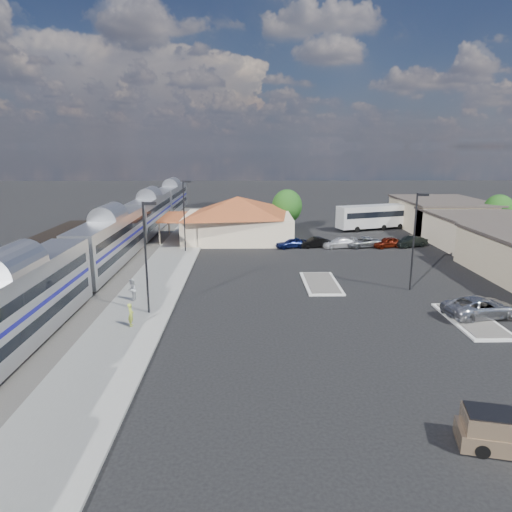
{
  "coord_description": "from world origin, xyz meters",
  "views": [
    {
      "loc": [
        -3.11,
        -40.35,
        13.03
      ],
      "look_at": [
        -2.32,
        2.14,
        2.8
      ],
      "focal_mm": 32.0,
      "sensor_mm": 36.0,
      "label": 1
    }
  ],
  "objects": [
    {
      "name": "ground",
      "position": [
        0.0,
        0.0,
        0.0
      ],
      "size": [
        280.0,
        280.0,
        0.0
      ],
      "primitive_type": "plane",
      "color": "black",
      "rests_on": "ground"
    },
    {
      "name": "railbed",
      "position": [
        -21.0,
        8.0,
        0.06
      ],
      "size": [
        16.0,
        100.0,
        0.12
      ],
      "primitive_type": "cube",
      "color": "#4C4944",
      "rests_on": "ground"
    },
    {
      "name": "platform",
      "position": [
        -12.0,
        6.0,
        0.09
      ],
      "size": [
        5.5,
        92.0,
        0.18
      ],
      "primitive_type": "cube",
      "color": "gray",
      "rests_on": "ground"
    },
    {
      "name": "passenger_train",
      "position": [
        -18.0,
        8.27,
        2.87
      ],
      "size": [
        3.0,
        104.0,
        5.55
      ],
      "color": "silver",
      "rests_on": "ground"
    },
    {
      "name": "freight_cars",
      "position": [
        -24.0,
        9.7,
        1.93
      ],
      "size": [
        2.8,
        46.0,
        4.0
      ],
      "color": "black",
      "rests_on": "ground"
    },
    {
      "name": "station_depot",
      "position": [
        -4.56,
        24.0,
        3.13
      ],
      "size": [
        18.35,
        12.24,
        6.2
      ],
      "color": "beige",
      "rests_on": "ground"
    },
    {
      "name": "buildings_east",
      "position": [
        28.0,
        14.28,
        2.27
      ],
      "size": [
        14.4,
        51.4,
        4.8
      ],
      "color": "#C6B28C",
      "rests_on": "ground"
    },
    {
      "name": "traffic_island_south",
      "position": [
        4.0,
        2.0,
        0.1
      ],
      "size": [
        3.3,
        7.5,
        0.21
      ],
      "color": "silver",
      "rests_on": "ground"
    },
    {
      "name": "traffic_island_north",
      "position": [
        14.0,
        -8.0,
        0.1
      ],
      "size": [
        3.3,
        7.5,
        0.21
      ],
      "color": "silver",
      "rests_on": "ground"
    },
    {
      "name": "lamp_plat_s",
      "position": [
        -10.9,
        -6.0,
        5.34
      ],
      "size": [
        1.08,
        0.25,
        9.0
      ],
      "color": "black",
      "rests_on": "ground"
    },
    {
      "name": "lamp_plat_n",
      "position": [
        -10.9,
        16.0,
        5.34
      ],
      "size": [
        1.08,
        0.25,
        9.0
      ],
      "color": "black",
      "rests_on": "ground"
    },
    {
      "name": "lamp_lot",
      "position": [
        12.1,
        0.0,
        5.34
      ],
      "size": [
        1.08,
        0.25,
        9.0
      ],
      "color": "black",
      "rests_on": "ground"
    },
    {
      "name": "tree_east_c",
      "position": [
        34.0,
        26.0,
        3.76
      ],
      "size": [
        4.41,
        4.41,
        6.21
      ],
      "color": "#382314",
      "rests_on": "ground"
    },
    {
      "name": "tree_depot",
      "position": [
        3.0,
        30.0,
        4.02
      ],
      "size": [
        4.71,
        4.71,
        6.63
      ],
      "color": "#382314",
      "rests_on": "ground"
    },
    {
      "name": "suv",
      "position": [
        15.1,
        -7.08,
        0.83
      ],
      "size": [
        6.48,
        4.06,
        1.67
      ],
      "primitive_type": "imported",
      "rotation": [
        0.0,
        0.0,
        1.8
      ],
      "color": "#9EA0A6",
      "rests_on": "ground"
    },
    {
      "name": "coach_bus",
      "position": [
        17.02,
        31.65,
        2.25
      ],
      "size": [
        12.4,
        6.35,
        3.91
      ],
      "rotation": [
        0.0,
        0.0,
        1.89
      ],
      "color": "silver",
      "rests_on": "ground"
    },
    {
      "name": "person_a",
      "position": [
        -11.69,
        -8.79,
        1.05
      ],
      "size": [
        0.51,
        0.69,
        1.74
      ],
      "primitive_type": "imported",
      "rotation": [
        0.0,
        0.0,
        1.73
      ],
      "color": "#B9CD40",
      "rests_on": "platform"
    },
    {
      "name": "person_b",
      "position": [
        -13.02,
        -3.06,
        1.14
      ],
      "size": [
        0.75,
        0.95,
        1.92
      ],
      "primitive_type": "imported",
      "rotation": [
        0.0,
        0.0,
        -1.59
      ],
      "color": "white",
      "rests_on": "platform"
    },
    {
      "name": "parked_car_a",
      "position": [
        2.55,
        18.24,
        0.7
      ],
      "size": [
        4.41,
        2.85,
        1.4
      ],
      "primitive_type": "imported",
      "rotation": [
        0.0,
        0.0,
        -1.25
      ],
      "color": "#0D1543",
      "rests_on": "ground"
    },
    {
      "name": "parked_car_b",
      "position": [
        5.75,
        18.54,
        0.67
      ],
      "size": [
        4.29,
        2.34,
        1.34
      ],
      "primitive_type": "imported",
      "rotation": [
        0.0,
        0.0,
        -1.33
      ],
      "color": "black",
      "rests_on": "ground"
    },
    {
      "name": "parked_car_c",
      "position": [
        8.95,
        18.24,
        0.65
      ],
      "size": [
        4.76,
        2.74,
        1.3
      ],
      "primitive_type": "imported",
      "rotation": [
        0.0,
        0.0,
        -1.35
      ],
      "color": "white",
      "rests_on": "ground"
    },
    {
      "name": "parked_car_d",
      "position": [
        12.15,
        18.54,
        0.69
      ],
      "size": [
        5.35,
        3.44,
        1.37
      ],
      "primitive_type": "imported",
      "rotation": [
        0.0,
        0.0,
        -1.32
      ],
      "color": "gray",
      "rests_on": "ground"
    },
    {
      "name": "parked_car_e",
      "position": [
        15.35,
        18.24,
        0.7
      ],
      "size": [
        4.4,
        2.88,
        1.39
      ],
      "primitive_type": "imported",
      "rotation": [
        0.0,
        0.0,
        -1.24
      ],
      "color": "#65190B",
      "rests_on": "ground"
    },
    {
      "name": "parked_car_f",
      "position": [
        18.55,
        18.54,
        0.73
      ],
      "size": [
        4.7,
        2.89,
        1.46
      ],
      "primitive_type": "imported",
      "rotation": [
        0.0,
        0.0,
        -1.24
      ],
      "color": "black",
      "rests_on": "ground"
    }
  ]
}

